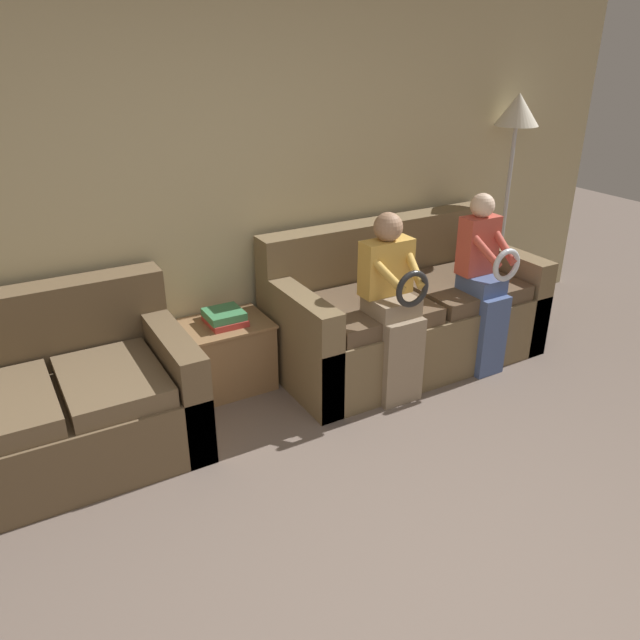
# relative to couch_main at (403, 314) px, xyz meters

# --- Properties ---
(wall_back) EXTENTS (6.96, 0.06, 2.55)m
(wall_back) POSITION_rel_couch_main_xyz_m (-1.24, 0.50, 0.93)
(wall_back) COLOR #C6B789
(wall_back) RESTS_ON ground_plane
(couch_main) EXTENTS (1.91, 0.91, 0.96)m
(couch_main) POSITION_rel_couch_main_xyz_m (0.00, 0.00, 0.00)
(couch_main) COLOR brown
(couch_main) RESTS_ON ground_plane
(couch_side) EXTENTS (1.42, 0.93, 0.90)m
(couch_side) POSITION_rel_couch_main_xyz_m (-2.34, -0.00, -0.03)
(couch_side) COLOR brown
(couch_side) RESTS_ON ground_plane
(child_left_seated) EXTENTS (0.34, 0.38, 1.20)m
(child_left_seated) POSITION_rel_couch_main_xyz_m (-0.38, -0.38, 0.32)
(child_left_seated) COLOR gray
(child_left_seated) RESTS_ON ground_plane
(child_right_seated) EXTENTS (0.26, 0.37, 1.23)m
(child_right_seated) POSITION_rel_couch_main_xyz_m (0.38, -0.38, 0.34)
(child_right_seated) COLOR #475B8E
(child_right_seated) RESTS_ON ground_plane
(side_shelf) EXTENTS (0.59, 0.44, 0.47)m
(side_shelf) POSITION_rel_couch_main_xyz_m (-1.27, 0.23, -0.10)
(side_shelf) COLOR olive
(side_shelf) RESTS_ON ground_plane
(book_stack) EXTENTS (0.24, 0.26, 0.09)m
(book_stack) POSITION_rel_couch_main_xyz_m (-1.26, 0.23, 0.17)
(book_stack) COLOR #BC3833
(book_stack) RESTS_ON side_shelf
(floor_lamp) EXTENTS (0.33, 0.33, 1.78)m
(floor_lamp) POSITION_rel_couch_main_xyz_m (1.18, 0.27, 1.17)
(floor_lamp) COLOR #2D2B28
(floor_lamp) RESTS_ON ground_plane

